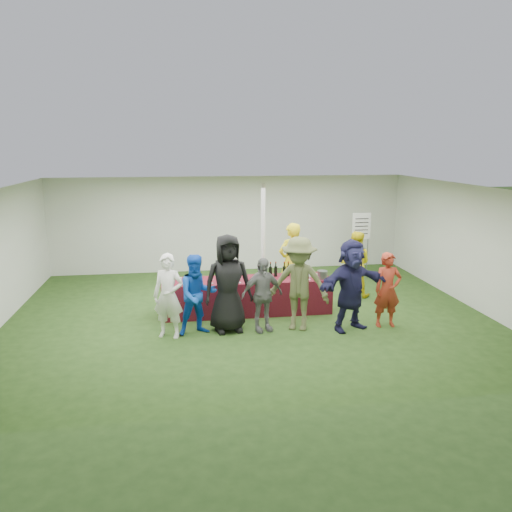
{
  "coord_description": "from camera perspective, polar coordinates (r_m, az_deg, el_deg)",
  "views": [
    {
      "loc": [
        -1.36,
        -10.06,
        3.55
      ],
      "look_at": [
        0.18,
        0.15,
        1.25
      ],
      "focal_mm": 35.0,
      "sensor_mm": 36.0,
      "label": 1
    }
  ],
  "objects": [
    {
      "name": "wine_bottles",
      "position": [
        10.85,
        2.02,
        -1.74
      ],
      "size": [
        0.71,
        0.1,
        0.32
      ],
      "color": "black",
      "rests_on": "serving_table"
    },
    {
      "name": "customer_4",
      "position": [
        9.7,
        4.91,
        -3.2
      ],
      "size": [
        1.37,
        1.12,
        1.85
      ],
      "primitive_type": "imported",
      "rotation": [
        0.0,
        0.0,
        -0.43
      ],
      "color": "#515630",
      "rests_on": "ground"
    },
    {
      "name": "wine_list_sign",
      "position": [
        13.54,
        11.93,
        2.8
      ],
      "size": [
        0.5,
        0.03,
        1.8
      ],
      "color": "slate",
      "rests_on": "ground"
    },
    {
      "name": "dump_bucket",
      "position": [
        10.76,
        7.59,
        -2.14
      ],
      "size": [
        0.22,
        0.22,
        0.18
      ],
      "primitive_type": "cylinder",
      "color": "slate",
      "rests_on": "serving_table"
    },
    {
      "name": "customer_6",
      "position": [
        10.22,
        14.8,
        -3.76
      ],
      "size": [
        0.55,
        0.37,
        1.5
      ],
      "primitive_type": "imported",
      "rotation": [
        0.0,
        0.0,
        -0.01
      ],
      "color": "maroon",
      "rests_on": "ground"
    },
    {
      "name": "staff_pourer",
      "position": [
        11.47,
        4.06,
        -0.73
      ],
      "size": [
        0.78,
        0.64,
        1.83
      ],
      "primitive_type": "imported",
      "rotation": [
        0.0,
        0.0,
        3.5
      ],
      "color": "yellow",
      "rests_on": "ground"
    },
    {
      "name": "customer_2",
      "position": [
        9.6,
        -3.22,
        -3.14
      ],
      "size": [
        1.01,
        0.73,
        1.91
      ],
      "primitive_type": "imported",
      "rotation": [
        0.0,
        0.0,
        0.14
      ],
      "color": "black",
      "rests_on": "ground"
    },
    {
      "name": "customer_1",
      "position": [
        9.54,
        -6.71,
        -4.42
      ],
      "size": [
        0.88,
        0.76,
        1.55
      ],
      "primitive_type": "imported",
      "rotation": [
        0.0,
        0.0,
        0.25
      ],
      "color": "blue",
      "rests_on": "ground"
    },
    {
      "name": "customer_0",
      "position": [
        9.46,
        -9.97,
        -4.52
      ],
      "size": [
        0.68,
        0.56,
        1.6
      ],
      "primitive_type": "imported",
      "rotation": [
        0.0,
        0.0,
        -0.35
      ],
      "color": "white",
      "rests_on": "ground"
    },
    {
      "name": "customer_5",
      "position": [
        9.84,
        10.82,
        -3.28
      ],
      "size": [
        1.75,
        1.08,
        1.8
      ],
      "primitive_type": "imported",
      "rotation": [
        0.0,
        0.0,
        0.35
      ],
      "color": "#1B1B40",
      "rests_on": "ground"
    },
    {
      "name": "bar_towel",
      "position": [
        11.0,
        6.61,
        -2.19
      ],
      "size": [
        0.25,
        0.18,
        0.03
      ],
      "primitive_type": "cube",
      "color": "white",
      "rests_on": "serving_table"
    },
    {
      "name": "ground",
      "position": [
        10.75,
        -0.82,
        -6.71
      ],
      "size": [
        60.0,
        60.0,
        0.0
      ],
      "primitive_type": "plane",
      "color": "#284719",
      "rests_on": "ground"
    },
    {
      "name": "water_bottle",
      "position": [
        10.71,
        -1.31,
        -2.02
      ],
      "size": [
        0.07,
        0.07,
        0.23
      ],
      "color": "silver",
      "rests_on": "serving_table"
    },
    {
      "name": "tent",
      "position": [
        11.62,
        0.81,
        1.65
      ],
      "size": [
        10.0,
        10.0,
        10.0
      ],
      "color": "white",
      "rests_on": "ground"
    },
    {
      "name": "serving_table",
      "position": [
        10.77,
        -1.06,
        -4.58
      ],
      "size": [
        3.6,
        0.8,
        0.75
      ],
      "primitive_type": "cube",
      "color": "maroon",
      "rests_on": "ground"
    },
    {
      "name": "wine_glasses",
      "position": [
        10.35,
        -3.04,
        -2.51
      ],
      "size": [
        2.77,
        0.11,
        0.16
      ],
      "color": "silver",
      "rests_on": "serving_table"
    },
    {
      "name": "customer_3",
      "position": [
        9.64,
        0.7,
        -4.45
      ],
      "size": [
        0.92,
        0.58,
        1.46
      ],
      "primitive_type": "imported",
      "rotation": [
        0.0,
        0.0,
        0.28
      ],
      "color": "slate",
      "rests_on": "ground"
    },
    {
      "name": "staff_back",
      "position": [
        12.1,
        11.24,
        -0.89
      ],
      "size": [
        0.95,
        0.87,
        1.57
      ],
      "primitive_type": "imported",
      "rotation": [
        0.0,
        0.0,
        2.68
      ],
      "color": "yellow",
      "rests_on": "ground"
    }
  ]
}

